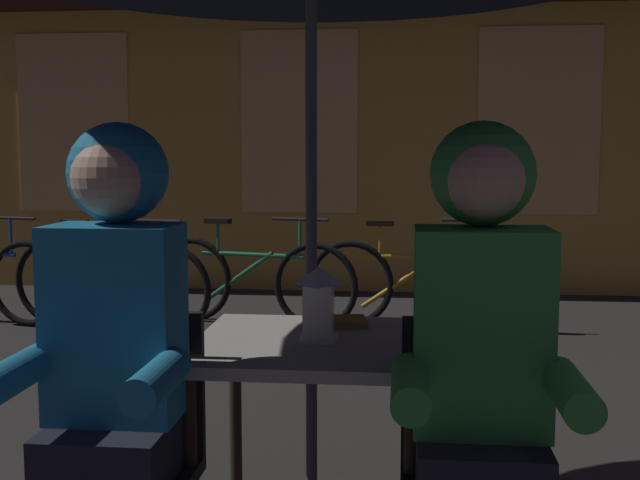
# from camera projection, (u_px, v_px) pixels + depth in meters

# --- Properties ---
(cafe_table) EXTENTS (0.72, 0.72, 0.74)m
(cafe_table) POSITION_uv_depth(u_px,v_px,m) (312.00, 371.00, 2.50)
(cafe_table) COLOR #B2AD9E
(cafe_table) RESTS_ON ground_plane
(lantern) EXTENTS (0.11, 0.11, 0.23)m
(lantern) POSITION_uv_depth(u_px,v_px,m) (319.00, 302.00, 2.45)
(lantern) COLOR white
(lantern) RESTS_ON cafe_table
(chair_left) EXTENTS (0.40, 0.40, 0.87)m
(chair_left) POSITION_uv_depth(u_px,v_px,m) (123.00, 455.00, 2.20)
(chair_left) COLOR black
(chair_left) RESTS_ON ground_plane
(chair_right) EXTENTS (0.40, 0.40, 0.87)m
(chair_right) POSITION_uv_depth(u_px,v_px,m) (477.00, 469.00, 2.10)
(chair_right) COLOR black
(chair_right) RESTS_ON ground_plane
(person_left_hooded) EXTENTS (0.45, 0.56, 1.40)m
(person_left_hooded) POSITION_uv_depth(u_px,v_px,m) (112.00, 333.00, 2.10)
(person_left_hooded) COLOR black
(person_left_hooded) RESTS_ON ground_plane
(person_right_hooded) EXTENTS (0.45, 0.56, 1.40)m
(person_right_hooded) POSITION_uv_depth(u_px,v_px,m) (482.00, 341.00, 2.01)
(person_right_hooded) COLOR black
(person_right_hooded) RESTS_ON ground_plane
(bicycle_second) EXTENTS (1.65, 0.41, 0.84)m
(bicycle_second) POSITION_uv_depth(u_px,v_px,m) (109.00, 283.00, 5.97)
(bicycle_second) COLOR black
(bicycle_second) RESTS_ON ground_plane
(bicycle_third) EXTENTS (1.65, 0.42, 0.84)m
(bicycle_third) POSITION_uv_depth(u_px,v_px,m) (252.00, 280.00, 6.10)
(bicycle_third) COLOR black
(bicycle_third) RESTS_ON ground_plane
(bicycle_fourth) EXTENTS (1.68, 0.19, 0.84)m
(bicycle_fourth) POSITION_uv_depth(u_px,v_px,m) (417.00, 283.00, 5.96)
(bicycle_fourth) COLOR black
(bicycle_fourth) RESTS_ON ground_plane
(book) EXTENTS (0.22, 0.17, 0.02)m
(book) POSITION_uv_depth(u_px,v_px,m) (336.00, 322.00, 2.68)
(book) COLOR olive
(book) RESTS_ON cafe_table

